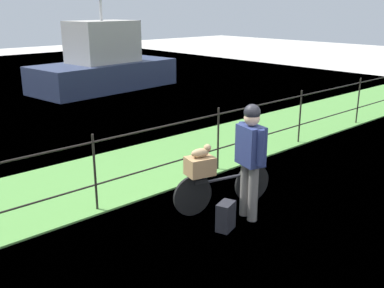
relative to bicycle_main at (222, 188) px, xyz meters
The scene contains 9 objects.
ground_plane 1.04m from the bicycle_main, 99.97° to the right, with size 60.00×60.00×0.00m, color beige.
grass_strip 2.27m from the bicycle_main, 94.35° to the left, with size 27.00×2.40×0.03m, color #569342.
iron_fence 1.26m from the bicycle_main, 98.15° to the left, with size 18.04×0.04×1.20m.
bicycle_main is the anchor object (origin of this frame).
wooden_crate 0.57m from the bicycle_main, 165.71° to the left, with size 0.39×0.29×0.27m, color #A87F51.
terrier_dog 0.72m from the bicycle_main, 165.71° to the left, with size 0.32×0.20×0.18m.
cyclist_person 0.83m from the bicycle_main, 83.39° to the right, with size 0.35×0.53×1.68m.
backpack_on_paving 0.70m from the bicycle_main, 131.57° to the right, with size 0.28×0.18×0.40m, color black.
moored_boat_near 10.87m from the bicycle_main, 67.58° to the left, with size 5.53×2.86×4.04m.
Camera 1 is at (-4.34, -3.33, 2.95)m, focal length 41.74 mm.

